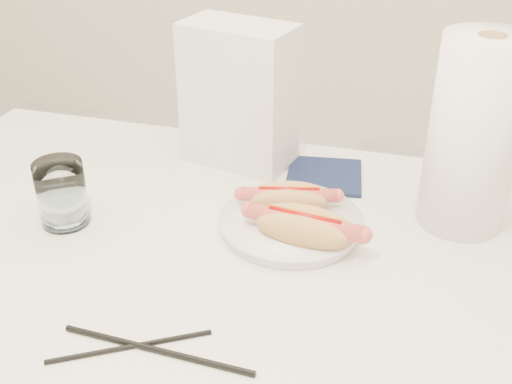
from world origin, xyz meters
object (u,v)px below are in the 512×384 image
(hotdog_left, at_px, (289,198))
(water_glass, at_px, (62,193))
(napkin_box, at_px, (239,95))
(plate, at_px, (291,224))
(table, at_px, (216,289))
(paper_towel_roll, at_px, (474,135))
(hotdog_right, at_px, (305,226))

(hotdog_left, height_order, water_glass, water_glass)
(water_glass, bearing_deg, napkin_box, 53.96)
(plate, bearing_deg, water_glass, -167.70)
(table, xyz_separation_m, hotdog_left, (0.08, 0.13, 0.10))
(table, height_order, plate, plate)
(napkin_box, bearing_deg, plate, -41.23)
(water_glass, xyz_separation_m, paper_towel_roll, (0.59, 0.17, 0.10))
(napkin_box, bearing_deg, hotdog_left, -38.93)
(paper_towel_roll, bearing_deg, hotdog_right, -146.79)
(hotdog_right, bearing_deg, water_glass, -168.81)
(plate, height_order, hotdog_left, hotdog_left)
(table, distance_m, paper_towel_roll, 0.44)
(napkin_box, distance_m, paper_towel_roll, 0.41)
(hotdog_left, bearing_deg, plate, -83.50)
(hotdog_left, bearing_deg, table, -134.48)
(table, bearing_deg, hotdog_left, 58.88)
(hotdog_right, height_order, paper_towel_roll, paper_towel_roll)
(plate, distance_m, water_glass, 0.35)
(table, distance_m, hotdog_right, 0.17)
(hotdog_left, bearing_deg, hotdog_right, -75.08)
(table, distance_m, napkin_box, 0.36)
(plate, relative_size, napkin_box, 0.84)
(napkin_box, bearing_deg, hotdog_right, -41.63)
(hotdog_right, bearing_deg, napkin_box, 131.78)
(water_glass, bearing_deg, paper_towel_roll, 16.20)
(hotdog_right, height_order, napkin_box, napkin_box)
(hotdog_left, height_order, napkin_box, napkin_box)
(plate, bearing_deg, paper_towel_roll, 21.35)
(napkin_box, bearing_deg, water_glass, -112.73)
(water_glass, height_order, napkin_box, napkin_box)
(plate, distance_m, hotdog_left, 0.04)
(hotdog_right, relative_size, paper_towel_roll, 0.59)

